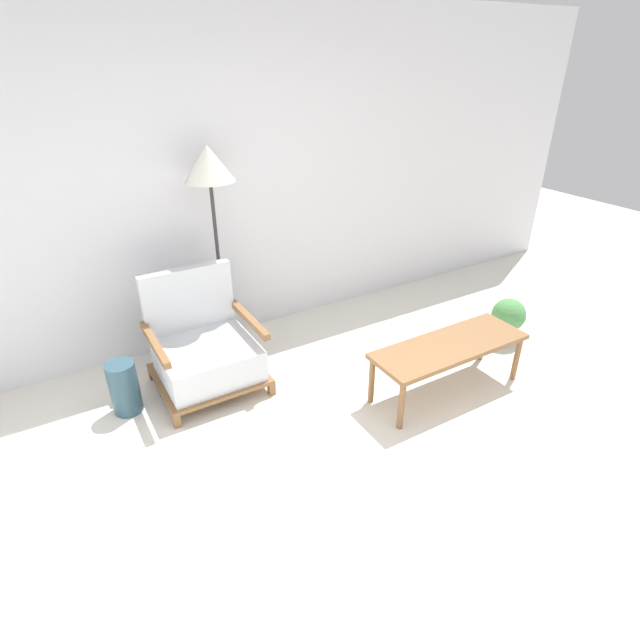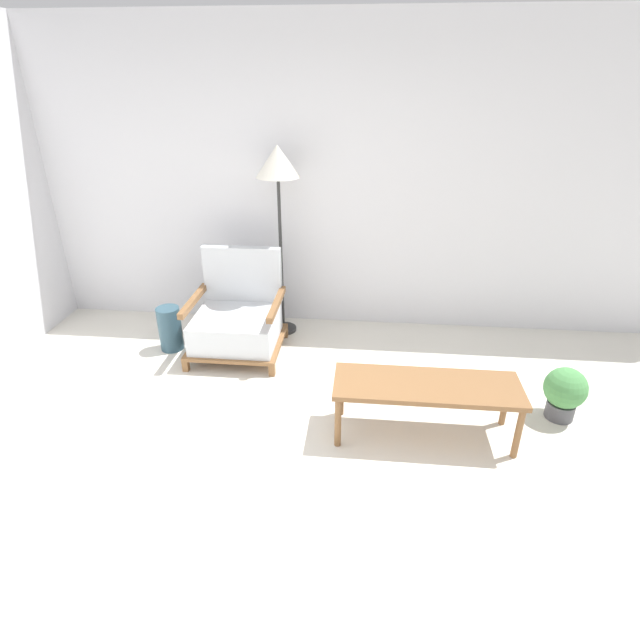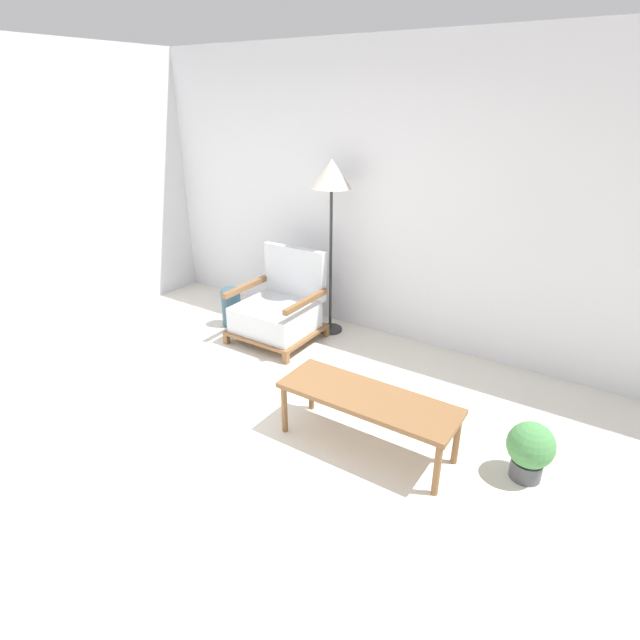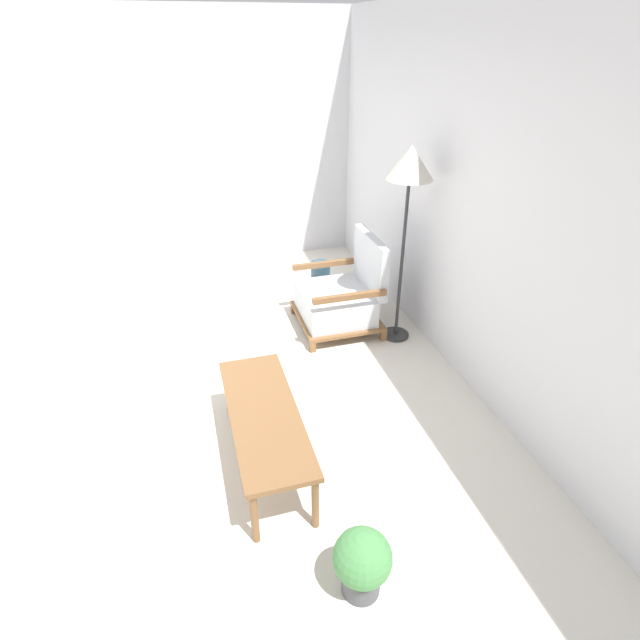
% 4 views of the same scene
% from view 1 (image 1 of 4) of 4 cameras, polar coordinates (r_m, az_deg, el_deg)
% --- Properties ---
extents(ground_plane, '(14.00, 14.00, 0.00)m').
position_cam_1_polar(ground_plane, '(3.10, 10.62, -20.17)').
color(ground_plane, silver).
extents(wall_back, '(8.00, 0.06, 2.70)m').
position_cam_1_polar(wall_back, '(4.30, -10.16, 15.28)').
color(wall_back, silver).
rests_on(wall_back, ground_plane).
extents(armchair, '(0.78, 0.72, 0.87)m').
position_cam_1_polar(armchair, '(3.88, -13.04, -3.34)').
color(armchair, brown).
rests_on(armchair, ground_plane).
extents(floor_lamp, '(0.37, 0.37, 1.71)m').
position_cam_1_polar(floor_lamp, '(3.91, -12.50, 15.87)').
color(floor_lamp, '#2D2D2D').
rests_on(floor_lamp, ground_plane).
extents(coffee_table, '(1.22, 0.42, 0.41)m').
position_cam_1_polar(coffee_table, '(3.80, 14.57, -3.25)').
color(coffee_table, brown).
rests_on(coffee_table, ground_plane).
extents(vase, '(0.20, 0.20, 0.40)m').
position_cam_1_polar(vase, '(3.82, -21.46, -7.21)').
color(vase, '#2D4C5B').
rests_on(vase, ground_plane).
extents(potted_plant, '(0.29, 0.29, 0.40)m').
position_cam_1_polar(potted_plant, '(4.71, 20.69, 0.24)').
color(potted_plant, '#4C4C51').
rests_on(potted_plant, ground_plane).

